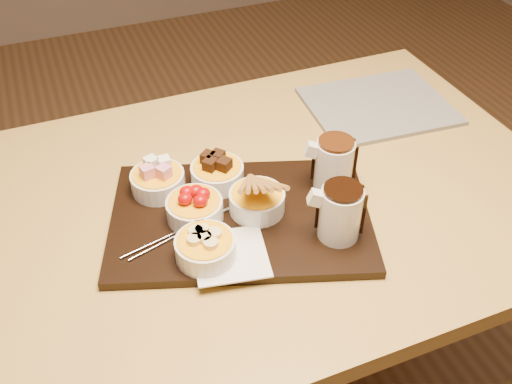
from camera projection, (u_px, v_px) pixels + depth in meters
name	position (u px, v px, depth m)	size (l,w,h in m)	color
dining_table	(253.00, 230.00, 1.15)	(1.20, 0.80, 0.75)	#BE9746
serving_board	(241.00, 218.00, 1.02)	(0.46, 0.30, 0.02)	black
napkin	(230.00, 255.00, 0.94)	(0.12, 0.12, 0.00)	white
bowl_marshmallows	(158.00, 182.00, 1.06)	(0.10, 0.10, 0.04)	white
bowl_cake	(217.00, 175.00, 1.07)	(0.10, 0.10, 0.04)	white
bowl_strawberries	(195.00, 210.00, 1.00)	(0.10, 0.10, 0.04)	white
bowl_biscotti	(257.00, 202.00, 1.01)	(0.10, 0.10, 0.04)	white
bowl_bananas	(205.00, 249.00, 0.93)	(0.10, 0.10, 0.04)	white
pitcher_dark_chocolate	(340.00, 213.00, 0.95)	(0.07, 0.07, 0.10)	silver
pitcher_milk_chocolate	(334.00, 165.00, 1.05)	(0.07, 0.07, 0.10)	silver
fondue_skewers	(189.00, 226.00, 0.99)	(0.26, 0.03, 0.01)	silver
newspaper	(378.00, 106.00, 1.31)	(0.31, 0.25, 0.01)	beige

